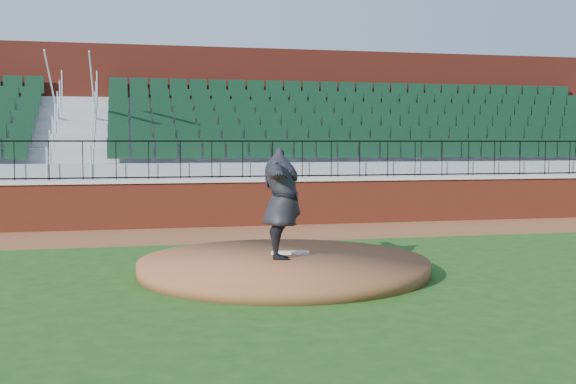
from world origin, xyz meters
name	(u,v)px	position (x,y,z in m)	size (l,w,h in m)	color
ground	(307,272)	(0.00, 0.00, 0.00)	(90.00, 90.00, 0.00)	#1A4212
warning_track	(253,233)	(0.00, 5.40, 0.01)	(34.00, 3.20, 0.01)	brown
field_wall	(243,204)	(0.00, 7.00, 0.60)	(34.00, 0.35, 1.20)	maroon
wall_cap	(243,180)	(0.00, 7.00, 1.25)	(34.00, 0.45, 0.10)	#B7B7B7
wall_railing	(243,160)	(0.00, 7.00, 1.80)	(34.00, 0.05, 1.00)	black
seating_stands	(228,141)	(0.00, 9.72, 2.30)	(34.00, 5.10, 4.60)	gray
concourse_wall	(217,128)	(0.00, 12.52, 2.75)	(34.00, 0.50, 5.50)	maroon
pitchers_mound	(284,266)	(-0.43, -0.04, 0.12)	(5.02, 5.02, 0.25)	brown
pitching_rubber	(290,253)	(-0.20, 0.46, 0.27)	(0.68, 0.17, 0.05)	silver
pitcher	(282,204)	(-0.47, -0.06, 1.21)	(2.37, 0.64, 1.93)	black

